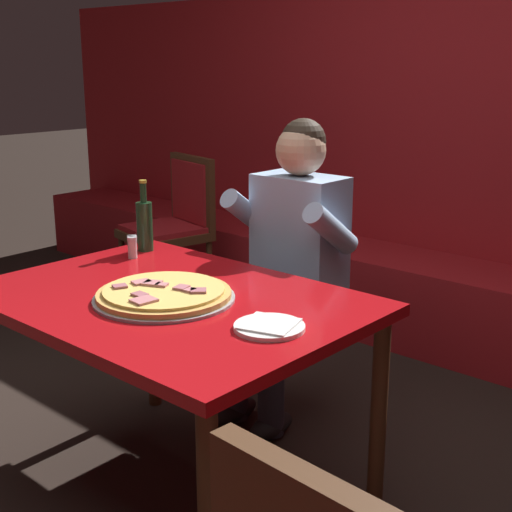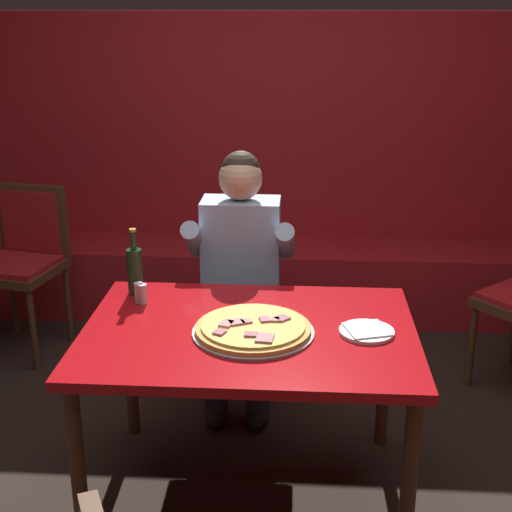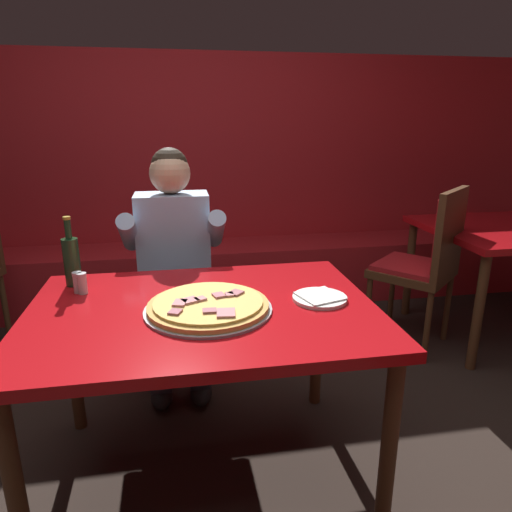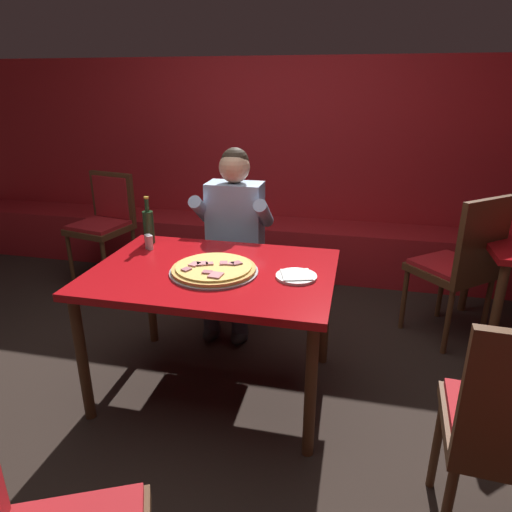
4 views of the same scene
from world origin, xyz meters
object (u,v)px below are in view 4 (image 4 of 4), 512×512
main_dining_table (213,283)px  beer_bottle (149,226)px  diner_seated_blue_shirt (232,233)px  pizza (214,269)px  dining_chair_side_aisle (105,218)px  dining_chair_by_booth (463,260)px  shaker_red_pepper_flakes (148,242)px  plate_white_paper (296,276)px  shaker_parmesan (150,243)px

main_dining_table → beer_bottle: size_ratio=4.40×
beer_bottle → diner_seated_blue_shirt: bearing=45.1°
diner_seated_blue_shirt → pizza: bearing=-81.2°
diner_seated_blue_shirt → dining_chair_side_aisle: bearing=157.4°
dining_chair_by_booth → pizza: bearing=-146.8°
main_dining_table → shaker_red_pepper_flakes: (-0.48, 0.23, 0.12)m
pizza → diner_seated_blue_shirt: 0.79m
pizza → shaker_red_pepper_flakes: size_ratio=5.41×
beer_bottle → dining_chair_by_booth: bearing=15.9°
plate_white_paper → dining_chair_by_booth: (0.98, 0.89, -0.16)m
main_dining_table → plate_white_paper: bearing=-1.4°
diner_seated_blue_shirt → shaker_parmesan: bearing=-124.3°
main_dining_table → beer_bottle: (-0.52, 0.33, 0.19)m
plate_white_paper → dining_chair_side_aisle: bearing=145.0°
plate_white_paper → dining_chair_side_aisle: size_ratio=0.22×
beer_bottle → shaker_red_pepper_flakes: (0.04, -0.10, -0.07)m
main_dining_table → dining_chair_by_booth: bearing=31.7°
shaker_red_pepper_flakes → dining_chair_side_aisle: size_ratio=0.09×
pizza → shaker_parmesan: shaker_parmesan is taller
dining_chair_side_aisle → shaker_parmesan: bearing=-48.6°
main_dining_table → shaker_parmesan: size_ratio=14.93×
beer_bottle → diner_seated_blue_shirt: size_ratio=0.23×
diner_seated_blue_shirt → dining_chair_by_booth: (1.53, 0.14, -0.11)m
main_dining_table → diner_seated_blue_shirt: diner_seated_blue_shirt is taller
beer_bottle → plate_white_paper: bearing=-19.4°
main_dining_table → dining_chair_side_aisle: dining_chair_side_aisle is taller
main_dining_table → diner_seated_blue_shirt: 0.75m
plate_white_paper → diner_seated_blue_shirt: bearing=126.2°
diner_seated_blue_shirt → dining_chair_side_aisle: (-1.30, 0.54, -0.13)m
plate_white_paper → diner_seated_blue_shirt: 0.93m
pizza → dining_chair_side_aisle: (-1.42, 1.32, -0.19)m
dining_chair_by_booth → beer_bottle: bearing=-164.1°
shaker_parmesan → diner_seated_blue_shirt: 0.64m
pizza → plate_white_paper: size_ratio=2.22×
plate_white_paper → shaker_red_pepper_flakes: bearing=165.3°
beer_bottle → dining_chair_side_aisle: bearing=132.8°
pizza → shaker_parmesan: 0.54m
plate_white_paper → dining_chair_side_aisle: dining_chair_side_aisle is taller
main_dining_table → shaker_parmesan: bearing=154.8°
dining_chair_by_booth → dining_chair_side_aisle: bearing=171.9°
shaker_red_pepper_flakes → diner_seated_blue_shirt: size_ratio=0.07×
pizza → shaker_parmesan: (-0.48, 0.26, 0.02)m
diner_seated_blue_shirt → plate_white_paper: bearing=-53.8°
main_dining_table → shaker_red_pepper_flakes: 0.55m
pizza → dining_chair_side_aisle: bearing=137.0°
main_dining_table → shaker_parmesan: shaker_parmesan is taller
plate_white_paper → shaker_parmesan: (-0.91, 0.23, 0.03)m
shaker_red_pepper_flakes → dining_chair_side_aisle: bearing=131.2°
shaker_red_pepper_flakes → dining_chair_side_aisle: dining_chair_side_aisle is taller
dining_chair_side_aisle → dining_chair_by_booth: bearing=-8.1°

